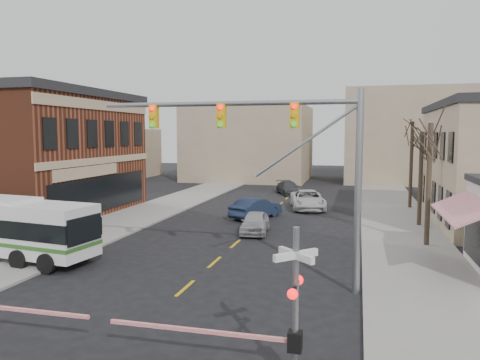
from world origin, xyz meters
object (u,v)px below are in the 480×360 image
(pedestrian_near, at_px, (10,245))
(car_c, at_px, (308,200))
(traffic_signal_mast, at_px, (283,146))
(car_a, at_px, (255,222))
(rr_crossing_east, at_px, (278,306))
(pedestrian_far, at_px, (64,224))
(car_b, at_px, (256,208))
(car_d, at_px, (289,188))

(pedestrian_near, bearing_deg, car_c, -11.56)
(traffic_signal_mast, bearing_deg, car_a, 108.51)
(rr_crossing_east, relative_size, pedestrian_far, 3.04)
(car_c, bearing_deg, car_b, -134.17)
(rr_crossing_east, xyz_separation_m, car_b, (-5.49, 22.54, -1.21))
(car_a, height_order, car_b, car_b)
(pedestrian_near, xyz_separation_m, pedestrian_far, (-0.36, 4.87, 0.13))
(car_b, relative_size, pedestrian_far, 2.52)
(traffic_signal_mast, bearing_deg, car_c, 93.18)
(traffic_signal_mast, relative_size, car_d, 2.36)
(traffic_signal_mast, height_order, car_d, traffic_signal_mast)
(car_b, relative_size, car_d, 1.01)
(rr_crossing_east, xyz_separation_m, car_d, (-5.12, 36.95, -1.30))
(car_d, bearing_deg, pedestrian_far, -135.70)
(car_a, relative_size, car_b, 0.87)
(traffic_signal_mast, height_order, pedestrian_far, traffic_signal_mast)
(rr_crossing_east, distance_m, pedestrian_far, 19.26)
(pedestrian_near, bearing_deg, pedestrian_far, 23.75)
(car_d, xyz_separation_m, pedestrian_near, (-9.27, -29.46, 0.24))
(car_c, distance_m, pedestrian_far, 19.86)
(car_d, relative_size, pedestrian_near, 2.91)
(rr_crossing_east, height_order, car_b, rr_crossing_east)
(traffic_signal_mast, xyz_separation_m, pedestrian_far, (-13.69, 5.07, -4.74))
(car_b, bearing_deg, car_a, 126.41)
(car_a, bearing_deg, pedestrian_far, -159.88)
(car_d, bearing_deg, traffic_signal_mast, -106.52)
(pedestrian_near, bearing_deg, traffic_signal_mast, -71.39)
(car_c, distance_m, car_d, 9.66)
(car_d, bearing_deg, car_a, -112.28)
(traffic_signal_mast, relative_size, car_b, 2.34)
(car_b, relative_size, car_c, 0.81)
(car_a, bearing_deg, rr_crossing_east, -81.33)
(rr_crossing_east, xyz_separation_m, car_c, (-2.20, 27.74, -1.18))
(car_a, xyz_separation_m, car_c, (2.23, 10.40, 0.11))
(rr_crossing_east, relative_size, car_b, 1.21)
(traffic_signal_mast, relative_size, pedestrian_near, 6.87)
(pedestrian_near, bearing_deg, car_a, -25.84)
(traffic_signal_mast, xyz_separation_m, car_a, (-3.37, 10.06, -5.10))
(rr_crossing_east, distance_m, pedestrian_near, 16.26)
(rr_crossing_east, bearing_deg, car_a, 104.32)
(traffic_signal_mast, xyz_separation_m, car_b, (-4.44, 15.26, -5.02))
(car_a, bearing_deg, car_b, 95.98)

